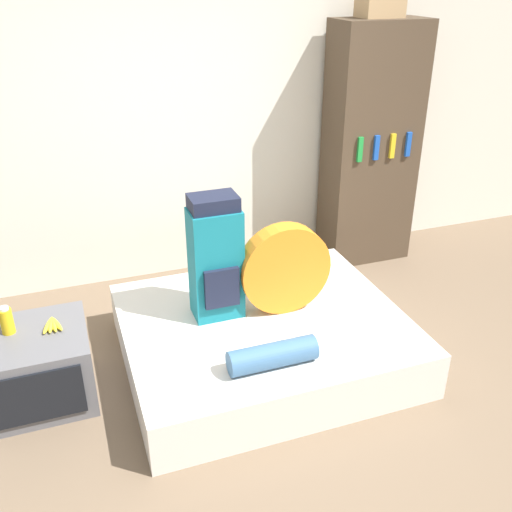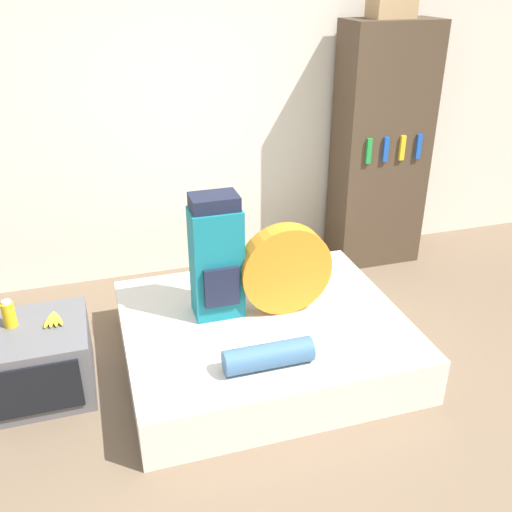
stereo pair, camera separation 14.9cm
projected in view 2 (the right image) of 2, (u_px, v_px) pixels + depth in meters
The scene contains 11 objects.
ground_plane at pixel (286, 429), 3.21m from camera, with size 16.00×16.00×0.00m, color brown.
wall_back at pixel (199, 115), 4.41m from camera, with size 8.00×0.05×2.60m.
bed at pixel (263, 338), 3.72m from camera, with size 1.76×1.50×0.31m.
backpack at pixel (216, 258), 3.53m from camera, with size 0.31×0.25×0.81m.
tent_bag at pixel (285, 269), 3.61m from camera, with size 0.59×0.13×0.59m.
sleeping_roll at pixel (268, 356), 3.17m from camera, with size 0.51×0.15×0.15m.
television at pixel (38, 360), 3.41m from camera, with size 0.62×0.61×0.44m.
canister at pixel (9, 314), 3.31m from camera, with size 0.07×0.07×0.17m.
banana_bunch at pixel (53, 319), 3.38m from camera, with size 0.13×0.18×0.03m.
bookshelf at pixel (381, 148), 4.68m from camera, with size 0.73×0.42×1.98m.
cardboard_box at pixel (391, 7), 4.21m from camera, with size 0.32×0.23×0.16m.
Camera 2 is at (-0.87, -2.27, 2.32)m, focal length 40.00 mm.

